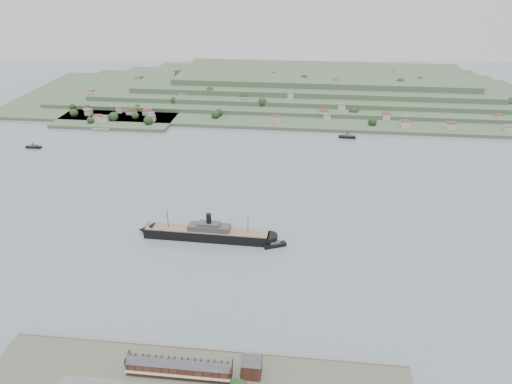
# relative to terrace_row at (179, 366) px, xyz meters

# --- Properties ---
(ground) EXTENTS (1400.00, 1400.00, 0.00)m
(ground) POSITION_rel_terrace_row_xyz_m (10.00, 168.02, -6.84)
(ground) COLOR slate
(ground) RESTS_ON ground
(terrace_row) EXTENTS (55.60, 9.80, 11.07)m
(terrace_row) POSITION_rel_terrace_row_xyz_m (0.00, 0.00, 0.00)
(terrace_row) COLOR #3E1E16
(terrace_row) RESTS_ON ground
(gabled_building) EXTENTS (10.40, 10.18, 14.09)m
(gabled_building) POSITION_rel_terrace_row_xyz_m (37.50, 4.02, 1.34)
(gabled_building) COLOR #3E1E16
(gabled_building) RESTS_ON ground
(far_peninsula) EXTENTS (760.00, 309.00, 30.00)m
(far_peninsula) POSITION_rel_terrace_row_xyz_m (37.91, 561.12, 5.04)
(far_peninsula) COLOR #3E5538
(far_peninsula) RESTS_ON ground
(steamship) EXTENTS (109.49, 15.28, 26.27)m
(steamship) POSITION_rel_terrace_row_xyz_m (-16.47, 137.02, -1.99)
(steamship) COLOR black
(steamship) RESTS_ON ground
(tugboat) EXTENTS (17.49, 11.11, 7.70)m
(tugboat) POSITION_rel_terrace_row_xyz_m (39.14, 131.65, -4.96)
(tugboat) COLOR black
(tugboat) RESTS_ON ground
(ferry_west) EXTENTS (17.44, 5.00, 6.52)m
(ferry_west) POSITION_rel_terrace_row_xyz_m (-246.83, 306.25, -5.27)
(ferry_west) COLOR black
(ferry_west) RESTS_ON ground
(ferry_east) EXTENTS (20.17, 6.67, 7.46)m
(ferry_east) POSITION_rel_terrace_row_xyz_m (104.66, 380.29, -5.05)
(ferry_east) COLOR black
(ferry_east) RESTS_ON ground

